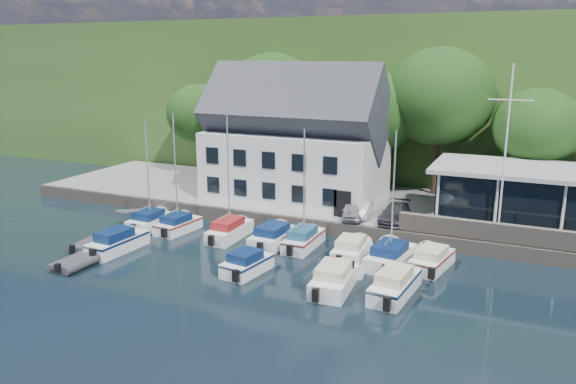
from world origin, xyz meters
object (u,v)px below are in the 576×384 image
object	(u,v)px
club_pavilion	(530,197)
boat_r1_1	(176,177)
car_dgrey	(395,213)
boat_r2_3	(335,276)
boat_r1_4	(304,184)
car_white	(362,209)
harbor_building	(296,146)
boat_r1_5	(351,248)
boat_r2_0	(118,240)
dinghy_0	(89,244)
boat_r1_2	(228,176)
boat_r2_2	(247,262)
boat_r1_0	(148,172)
car_silver	(351,211)
dinghy_1	(76,261)
car_blue	(448,218)
boat_r1_7	(432,257)
flagpole	(505,153)
boat_r1_3	(274,234)
boat_r1_6	(393,195)
boat_r2_4	(395,282)

from	to	relation	value
club_pavilion	boat_r1_1	world-z (taller)	boat_r1_1
car_dgrey	boat_r2_3	bearing A→B (deg)	-95.69
boat_r1_4	car_white	bearing A→B (deg)	66.74
harbor_building	car_dgrey	distance (m)	10.58
boat_r1_5	boat_r2_0	world-z (taller)	boat_r2_0
club_pavilion	boat_r1_1	xyz separation A→B (m)	(-23.35, -8.75, 1.08)
dinghy_0	boat_r1_2	bearing A→B (deg)	32.46
boat_r2_2	boat_r2_3	size ratio (longest dim) A/B	0.77
harbor_building	boat_r2_0	xyz separation A→B (m)	(-6.55, -14.36, -4.59)
boat_r1_0	boat_r2_2	xyz separation A→B (m)	(10.75, -4.81, -3.58)
boat_r1_5	boat_r2_0	size ratio (longest dim) A/B	0.85
boat_r1_2	harbor_building	bearing A→B (deg)	82.02
car_silver	boat_r2_2	distance (m)	10.69
boat_r2_0	boat_r2_3	distance (m)	15.13
car_dgrey	dinghy_1	distance (m)	21.57
boat_r2_2	boat_r2_3	xyz separation A→B (m)	(5.54, -0.08, 0.05)
car_white	boat_r1_1	world-z (taller)	boat_r1_1
boat_r1_1	car_blue	bearing A→B (deg)	24.61
boat_r1_7	club_pavilion	bearing A→B (deg)	69.01
boat_r1_2	dinghy_1	bearing A→B (deg)	-124.79
flagpole	boat_r1_3	world-z (taller)	flagpole
boat_r1_2	dinghy_0	distance (m)	10.30
boat_r1_6	dinghy_1	bearing A→B (deg)	-147.47
boat_r1_5	boat_r1_7	size ratio (longest dim) A/B	0.98
car_white	boat_r2_4	world-z (taller)	car_white
car_white	boat_r1_6	world-z (taller)	boat_r1_6
boat_r2_0	boat_r2_4	xyz separation A→B (m)	(18.38, 0.62, 0.02)
flagpole	boat_r1_5	world-z (taller)	flagpole
car_dgrey	flagpole	bearing A→B (deg)	-6.74
club_pavilion	boat_r2_2	bearing A→B (deg)	-137.50
harbor_building	flagpole	distance (m)	16.83
boat_r1_2	flagpole	bearing A→B (deg)	15.04
boat_r1_7	boat_r2_4	bearing A→B (deg)	-93.28
boat_r1_5	boat_r2_4	distance (m)	5.93
boat_r1_1	dinghy_0	world-z (taller)	boat_r1_1
boat_r1_1	dinghy_0	bearing A→B (deg)	-113.82
car_dgrey	boat_r1_0	xyz separation A→B (m)	(-16.97, -5.90, 2.67)
boat_r1_3	boat_r1_6	size ratio (longest dim) A/B	0.69
car_silver	boat_r1_7	world-z (taller)	car_silver
boat_r1_0	flagpole	bearing A→B (deg)	13.64
flagpole	boat_r1_7	world-z (taller)	flagpole
boat_r1_1	boat_r1_6	size ratio (longest dim) A/B	0.93
boat_r1_1	boat_r2_2	bearing A→B (deg)	-24.37
car_blue	boat_r1_3	size ratio (longest dim) A/B	0.59
car_dgrey	dinghy_1	bearing A→B (deg)	-140.92
car_white	boat_r1_6	size ratio (longest dim) A/B	0.37
boat_r1_6	car_silver	bearing A→B (deg)	135.92
boat_r2_4	car_silver	bearing A→B (deg)	124.96
flagpole	boat_r1_0	distance (m)	24.69
boat_r1_2	boat_r1_3	xyz separation A→B (m)	(3.47, -0.01, -3.73)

